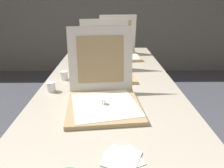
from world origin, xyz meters
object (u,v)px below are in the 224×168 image
at_px(table, 109,89).
at_px(cup_white_far, 86,63).
at_px(cup_white_mid, 63,76).
at_px(napkin_pile, 122,158).
at_px(pizza_box_middle, 106,67).
at_px(cup_white_near_center, 50,87).
at_px(pizza_box_back, 119,51).
at_px(pizza_box_front, 102,95).

relative_size(table, cup_white_far, 37.19).
bearing_deg(cup_white_far, cup_white_mid, -111.12).
bearing_deg(table, cup_white_far, 117.47).
height_order(cup_white_far, napkin_pile, cup_white_far).
height_order(pizza_box_middle, cup_white_far, pizza_box_middle).
bearing_deg(cup_white_near_center, napkin_pile, -55.68).
relative_size(cup_white_far, cup_white_near_center, 1.00).
distance_m(table, cup_white_mid, 0.34).
relative_size(cup_white_mid, napkin_pile, 0.38).
distance_m(table, cup_white_near_center, 0.40).
xyz_separation_m(pizza_box_back, cup_white_mid, (-0.43, -0.66, -0.03)).
distance_m(cup_white_mid, cup_white_far, 0.34).
height_order(table, pizza_box_back, pizza_box_back).
xyz_separation_m(cup_white_near_center, napkin_pile, (0.41, -0.60, -0.03)).
relative_size(pizza_box_middle, cup_white_mid, 6.89).
height_order(pizza_box_middle, cup_white_near_center, pizza_box_middle).
height_order(pizza_box_middle, pizza_box_back, pizza_box_middle).
xyz_separation_m(table, cup_white_far, (-0.20, 0.39, 0.08)).
distance_m(cup_white_far, napkin_pile, 1.16).
bearing_deg(cup_white_mid, pizza_box_middle, 19.60).
xyz_separation_m(pizza_box_back, napkin_pile, (-0.06, -1.47, -0.05)).
bearing_deg(cup_white_mid, pizza_box_back, 56.82).
distance_m(pizza_box_back, cup_white_far, 0.46).
bearing_deg(pizza_box_middle, table, -89.52).
distance_m(cup_white_mid, cup_white_near_center, 0.21).
xyz_separation_m(pizza_box_back, cup_white_far, (-0.31, -0.34, -0.03)).
relative_size(pizza_box_middle, cup_white_near_center, 6.89).
relative_size(pizza_box_back, cup_white_near_center, 6.81).
height_order(table, cup_white_mid, cup_white_mid).
bearing_deg(pizza_box_front, napkin_pile, -84.59).
relative_size(pizza_box_front, cup_white_far, 7.74).
bearing_deg(pizza_box_middle, pizza_box_front, -97.92).
xyz_separation_m(cup_white_far, napkin_pile, (0.25, -1.13, -0.03)).
xyz_separation_m(pizza_box_front, cup_white_near_center, (-0.33, 0.17, -0.03)).
bearing_deg(pizza_box_front, pizza_box_middle, 83.08).
xyz_separation_m(cup_white_mid, cup_white_near_center, (-0.04, -0.21, 0.00)).
bearing_deg(napkin_pile, table, 93.64).
height_order(pizza_box_back, napkin_pile, pizza_box_back).
bearing_deg(pizza_box_back, cup_white_mid, -129.33).
xyz_separation_m(pizza_box_middle, cup_white_mid, (-0.30, -0.11, -0.03)).
height_order(cup_white_mid, cup_white_near_center, same).
height_order(pizza_box_back, cup_white_far, pizza_box_back).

